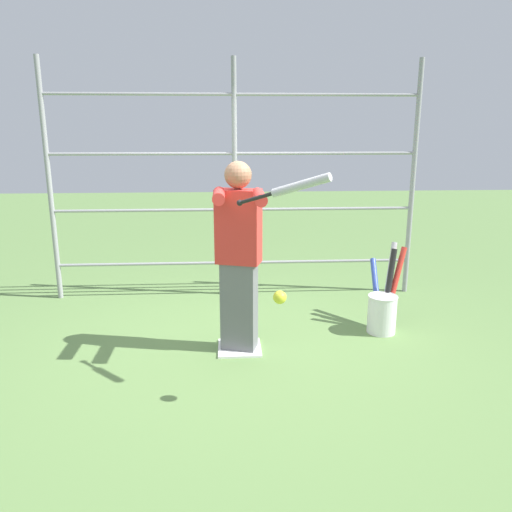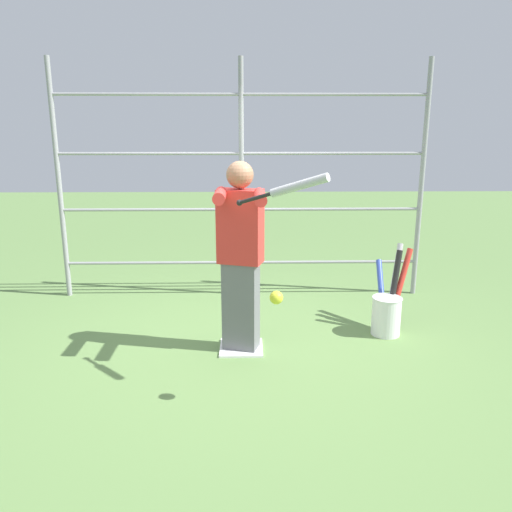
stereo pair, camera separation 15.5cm
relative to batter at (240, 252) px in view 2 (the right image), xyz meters
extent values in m
plane|color=#608447|center=(0.00, -0.02, -0.94)|extent=(24.00, 24.00, 0.00)
cube|color=white|center=(0.00, -0.02, -0.93)|extent=(0.40, 0.40, 0.02)
cylinder|color=#939399|center=(-2.15, -1.62, 0.46)|extent=(0.06, 0.06, 2.80)
cylinder|color=#939399|center=(0.00, -1.62, 0.46)|extent=(0.06, 0.06, 2.80)
cylinder|color=#939399|center=(2.15, -1.62, 0.46)|extent=(0.06, 0.06, 2.80)
cylinder|color=#939399|center=(0.00, -1.62, -0.53)|extent=(4.30, 0.04, 0.04)
cylinder|color=#939399|center=(0.00, -1.62, 0.13)|extent=(4.30, 0.04, 0.04)
cylinder|color=#939399|center=(0.00, -1.62, 0.79)|extent=(4.30, 0.04, 0.04)
cylinder|color=#939399|center=(0.00, -1.62, 1.44)|extent=(4.30, 0.04, 0.04)
cube|color=slate|center=(0.00, -0.02, -0.52)|extent=(0.35, 0.28, 0.84)
cube|color=red|center=(0.00, -0.02, 0.23)|extent=(0.43, 0.32, 0.66)
sphere|color=#9E7051|center=(0.00, -0.02, 0.68)|extent=(0.24, 0.24, 0.24)
cylinder|color=red|center=(-0.17, 0.27, 0.53)|extent=(0.10, 0.47, 0.10)
cylinder|color=red|center=(0.17, 0.17, 0.53)|extent=(0.10, 0.47, 0.10)
sphere|color=black|center=(0.00, 0.45, 0.51)|extent=(0.05, 0.05, 0.05)
cylinder|color=black|center=(-0.12, 0.53, 0.55)|extent=(0.27, 0.20, 0.12)
cylinder|color=#B2B2B7|center=(-0.43, 0.74, 0.67)|extent=(0.42, 0.32, 0.20)
sphere|color=yellow|center=(-0.26, 1.01, -0.08)|extent=(0.10, 0.10, 0.10)
cylinder|color=white|center=(-1.45, -0.33, -0.75)|extent=(0.28, 0.28, 0.38)
torus|color=white|center=(-1.45, -0.33, -0.56)|extent=(0.30, 0.30, 0.01)
cylinder|color=#B2B2B7|center=(-1.57, -0.55, -0.50)|extent=(0.26, 0.41, 0.83)
cylinder|color=black|center=(-1.55, -0.47, -0.52)|extent=(0.21, 0.26, 0.79)
cylinder|color=red|center=(-1.61, -0.49, -0.51)|extent=(0.33, 0.32, 0.80)
cylinder|color=#334CB2|center=(-1.47, -0.64, -0.61)|extent=(0.10, 0.55, 0.62)
camera|label=1|loc=(0.10, 4.31, 1.07)|focal=35.00mm
camera|label=2|loc=(-0.05, 4.31, 1.07)|focal=35.00mm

